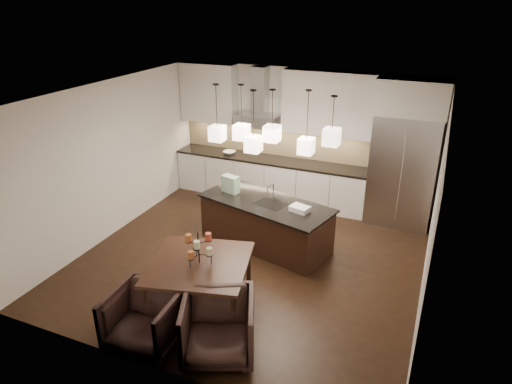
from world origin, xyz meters
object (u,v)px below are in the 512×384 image
at_px(island_body, 266,224).
at_px(armchair_left, 145,320).
at_px(refrigerator, 403,170).
at_px(dining_table, 201,287).
at_px(armchair_right, 218,327).

xyz_separation_m(island_body, armchair_left, (-0.45, -2.98, -0.00)).
xyz_separation_m(refrigerator, dining_table, (-2.20, -3.93, -0.68)).
xyz_separation_m(island_body, dining_table, (-0.15, -2.09, -0.00)).
xyz_separation_m(armchair_left, armchair_right, (0.92, 0.23, 0.01)).
distance_m(dining_table, armchair_right, 0.91).
distance_m(refrigerator, dining_table, 4.56).
bearing_deg(refrigerator, island_body, -138.00).
height_order(dining_table, armchair_left, armchair_left).
xyz_separation_m(island_body, armchair_right, (0.47, -2.75, 0.01)).
xyz_separation_m(dining_table, armchair_left, (-0.30, -0.89, 0.00)).
relative_size(island_body, dining_table, 1.72).
relative_size(refrigerator, dining_table, 1.63).
height_order(armchair_left, armchair_right, armchair_right).
height_order(island_body, dining_table, island_body).
bearing_deg(armchair_left, armchair_right, 10.54).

